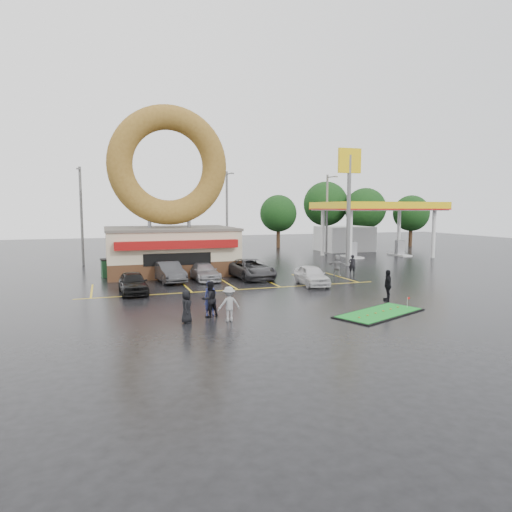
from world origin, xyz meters
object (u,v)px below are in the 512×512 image
object	(u,v)px
donut_shop	(169,218)
shell_sign	(349,185)
car_white	(312,275)
putting_green	(379,313)
car_black	(133,283)
streetlight_left	(81,213)
car_grey	(251,269)
streetlight_mid	(227,213)
gas_station	(362,222)
dumpster	(114,268)
car_silver	(204,272)
person_blue	(210,298)
person_cameraman	(388,285)
streetlight_right	(327,212)
car_dgrey	(169,272)

from	to	relation	value
donut_shop	shell_sign	bearing A→B (deg)	-3.47
donut_shop	car_white	size ratio (longest dim) A/B	3.38
donut_shop	putting_green	distance (m)	20.45
shell_sign	car_black	distance (m)	22.08
donut_shop	car_black	bearing A→B (deg)	-111.89
donut_shop	streetlight_left	world-z (taller)	donut_shop
streetlight_left	putting_green	xyz separation A→B (m)	(14.82, -25.32, -4.74)
car_grey	car_white	size ratio (longest dim) A/B	1.32
streetlight_mid	car_white	size ratio (longest dim) A/B	2.25
donut_shop	gas_station	distance (m)	24.35
car_white	dumpster	distance (m)	15.37
shell_sign	streetlight_mid	xyz separation A→B (m)	(-9.00, 8.92, -2.60)
car_silver	person_blue	size ratio (longest dim) A/B	2.47
car_grey	person_cameraman	xyz separation A→B (m)	(4.91, -10.26, 0.16)
donut_shop	car_black	size ratio (longest dim) A/B	3.39
donut_shop	streetlight_mid	bearing A→B (deg)	48.62
streetlight_mid	person_cameraman	world-z (taller)	streetlight_mid
donut_shop	car_white	distance (m)	13.16
streetlight_left	car_silver	bearing A→B (deg)	-53.63
person_blue	person_cameraman	distance (m)	10.44
gas_station	streetlight_right	world-z (taller)	streetlight_right
person_blue	car_dgrey	bearing A→B (deg)	89.06
person_blue	dumpster	distance (m)	15.54
streetlight_mid	car_dgrey	bearing A→B (deg)	-121.15
car_dgrey	person_cameraman	distance (m)	15.31
gas_station	car_silver	bearing A→B (deg)	-148.63
gas_station	dumpster	xyz separation A→B (m)	(-27.50, -8.96, -3.05)
donut_shop	car_dgrey	xyz separation A→B (m)	(-0.81, -4.97, -3.74)
car_black	car_silver	distance (m)	6.54
streetlight_right	car_white	distance (m)	21.68
car_dgrey	shell_sign	bearing A→B (deg)	5.95
person_blue	car_white	bearing A→B (deg)	33.28
streetlight_mid	streetlight_right	bearing A→B (deg)	4.76
gas_station	car_dgrey	distance (m)	27.26
car_grey	shell_sign	bearing A→B (deg)	16.97
putting_green	streetlight_mid	bearing A→B (deg)	91.79
person_blue	dumpster	bearing A→B (deg)	102.07
shell_sign	car_dgrey	size ratio (longest dim) A/B	2.41
dumpster	person_cameraman	bearing A→B (deg)	-50.70
car_white	person_cameraman	size ratio (longest dim) A/B	2.25
gas_station	person_blue	world-z (taller)	gas_station
streetlight_right	dumpster	distance (m)	25.85
streetlight_left	car_silver	distance (m)	15.38
gas_station	person_blue	bearing A→B (deg)	-134.23
car_silver	car_grey	xyz separation A→B (m)	(3.47, -0.43, 0.12)
gas_station	streetlight_left	world-z (taller)	streetlight_left
gas_station	putting_green	distance (m)	30.62
shell_sign	putting_green	size ratio (longest dim) A/B	1.94
shell_sign	car_silver	bearing A→B (deg)	-164.29
car_dgrey	putting_green	size ratio (longest dim) A/B	0.80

